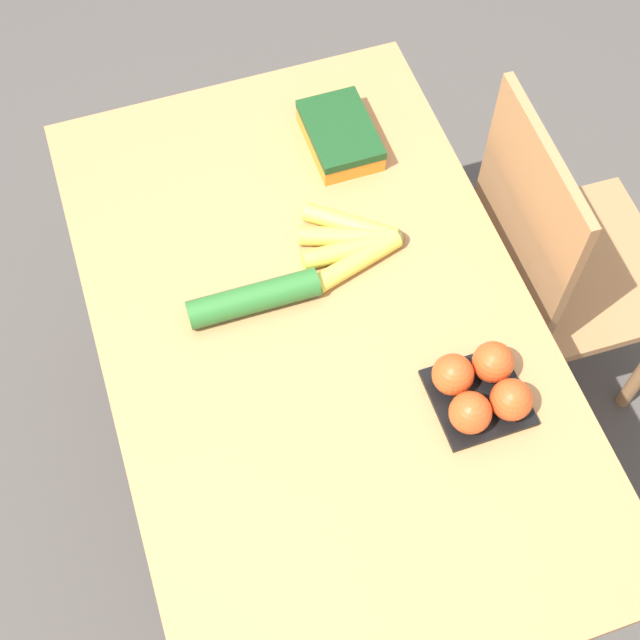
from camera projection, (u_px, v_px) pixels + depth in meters
ground_plane at (320, 469)px, 2.29m from camera, size 12.00×12.00×0.00m
dining_table at (320, 354)px, 1.74m from camera, size 1.31×0.80×0.74m
chair at (555, 267)px, 2.01m from camera, size 0.43×0.41×0.94m
banana_bunch at (353, 243)px, 1.72m from camera, size 0.20×0.21×0.04m
tomato_pack at (481, 388)px, 1.54m from camera, size 0.16×0.16×0.08m
carrot_bag at (340, 134)px, 1.84m from camera, size 0.19×0.13×0.06m
cucumber_near at (254, 298)px, 1.65m from camera, size 0.06×0.25×0.05m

